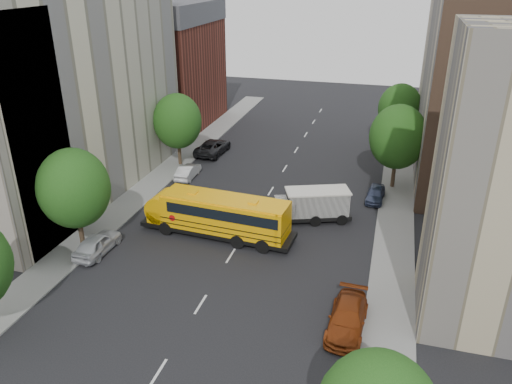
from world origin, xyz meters
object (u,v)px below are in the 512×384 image
at_px(school_bus, 216,213).
at_px(parked_car_2, 213,147).
at_px(parked_car_1, 188,171).
at_px(parked_car_4, 375,194).
at_px(street_tree_1, 74,188).
at_px(street_tree_5, 400,108).
at_px(parked_car_0, 97,244).
at_px(parked_car_3, 347,318).
at_px(street_tree_2, 177,121).
at_px(street_tree_4, 398,137).
at_px(safari_truck, 312,205).

distance_m(school_bus, parked_car_2, 18.95).
relative_size(parked_car_1, parked_car_4, 1.10).
height_order(street_tree_1, parked_car_2, street_tree_1).
bearing_deg(street_tree_1, parked_car_4, 35.31).
bearing_deg(street_tree_5, parked_car_0, -124.27).
bearing_deg(street_tree_1, parked_car_3, -10.67).
bearing_deg(street_tree_1, parked_car_0, -9.16).
height_order(street_tree_2, parked_car_0, street_tree_2).
bearing_deg(street_tree_4, parked_car_3, -95.01).
bearing_deg(parked_car_0, safari_truck, -145.87).
height_order(street_tree_5, parked_car_1, street_tree_5).
bearing_deg(street_tree_5, street_tree_4, -90.00).
distance_m(street_tree_1, parked_car_3, 20.87).
bearing_deg(parked_car_2, parked_car_1, 92.98).
bearing_deg(street_tree_2, street_tree_1, -90.00).
relative_size(street_tree_1, school_bus, 0.63).
bearing_deg(school_bus, street_tree_4, 49.97).
distance_m(school_bus, parked_car_4, 15.39).
relative_size(safari_truck, parked_car_4, 1.81).
bearing_deg(street_tree_4, parked_car_4, -112.34).
distance_m(street_tree_2, parked_car_4, 21.30).
xyz_separation_m(street_tree_4, parked_car_3, (-1.91, -21.78, -4.34)).
distance_m(street_tree_1, street_tree_4, 28.43).
height_order(street_tree_4, school_bus, street_tree_4).
height_order(school_bus, parked_car_4, school_bus).
bearing_deg(school_bus, parked_car_4, 44.82).
distance_m(parked_car_3, parked_car_4, 18.38).
bearing_deg(parked_car_2, safari_truck, 138.55).
bearing_deg(parked_car_3, street_tree_2, 134.95).
distance_m(safari_truck, parked_car_2, 18.89).
xyz_separation_m(street_tree_4, safari_truck, (-6.29, -8.86, -3.62)).
relative_size(safari_truck, parked_car_3, 1.33).
bearing_deg(street_tree_5, parked_car_4, -95.19).
bearing_deg(street_tree_5, parked_car_3, -93.24).
xyz_separation_m(street_tree_1, parked_car_2, (2.15, 22.27, -4.15)).
xyz_separation_m(safari_truck, parked_car_0, (-14.31, -9.37, -0.69)).
relative_size(street_tree_2, parked_car_3, 1.51).
bearing_deg(street_tree_5, street_tree_2, -151.39).
relative_size(street_tree_4, parked_car_1, 1.96).
height_order(street_tree_1, parked_car_1, street_tree_1).
relative_size(parked_car_1, parked_car_2, 0.72).
relative_size(street_tree_4, parked_car_3, 1.59).
xyz_separation_m(street_tree_2, street_tree_5, (22.00, 12.00, -0.12)).
bearing_deg(parked_car_3, street_tree_5, 89.03).
bearing_deg(school_bus, parked_car_0, -143.02).
xyz_separation_m(street_tree_2, parked_car_4, (20.60, -3.41, -4.19)).
xyz_separation_m(street_tree_1, parked_car_0, (1.40, -0.23, -4.18)).
bearing_deg(street_tree_4, street_tree_1, -140.71).
xyz_separation_m(parked_car_1, parked_car_3, (17.89, -18.71, 0.06)).
distance_m(street_tree_1, safari_truck, 18.51).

